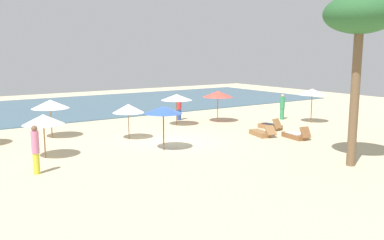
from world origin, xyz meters
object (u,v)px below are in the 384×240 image
Objects in this scene: umbrella_4 at (50,104)px; person_2 at (282,107)px; person_1 at (36,149)px; umbrella_5 at (43,119)px; person_0 at (179,108)px; umbrella_3 at (128,108)px; lounger_0 at (295,135)px; palm_1 at (360,18)px; lounger_1 at (261,133)px; umbrella_0 at (163,110)px; lounger_2 at (271,126)px; umbrella_8 at (218,94)px; umbrella_2 at (177,97)px; umbrella_6 at (312,92)px.

umbrella_4 is 15.68m from person_2.
umbrella_4 is 1.10× the size of person_1.
umbrella_5 is 1.13× the size of person_0.
lounger_0 is at bearing -33.52° from umbrella_3.
umbrella_3 is 4.40m from umbrella_4.
palm_1 is (10.37, -8.64, 4.32)m from umbrella_5.
person_0 is (-0.87, 7.37, 0.73)m from lounger_1.
umbrella_0 is 8.65m from lounger_2.
umbrella_0 is at bearing 126.82° from palm_1.
umbrella_3 is 12.35m from palm_1.
umbrella_8 is 1.09× the size of person_1.
umbrella_2 is at bearing -126.56° from person_0.
umbrella_6 reaches higher than umbrella_3.
umbrella_2 is 13.09m from palm_1.
umbrella_4 is 10.98m from umbrella_8.
umbrella_5 reaches higher than lounger_0.
person_1 is at bearing 175.15° from lounger_0.
umbrella_6 is 18.62m from person_1.
person_2 is at bearing -10.39° from umbrella_4.
umbrella_8 reaches higher than umbrella_5.
lounger_1 is (2.13, -5.67, -1.69)m from umbrella_2.
umbrella_6 reaches higher than lounger_2.
umbrella_8 is at bearing 143.05° from umbrella_6.
umbrella_8 is at bearing 34.66° from umbrella_0.
lounger_2 is 0.95× the size of person_2.
umbrella_2 is 1.05× the size of person_1.
umbrella_0 is 1.12× the size of person_1.
umbrella_0 is at bearing 5.91° from person_1.
umbrella_4 is (-3.70, 6.08, -0.09)m from umbrella_0.
umbrella_5 is at bearing 140.21° from palm_1.
person_0 is 14.03m from person_1.
lounger_1 is 0.92× the size of person_1.
umbrella_6 is (8.11, -4.29, 0.25)m from umbrella_2.
umbrella_5 is 1.17× the size of lounger_2.
umbrella_3 reaches higher than person_0.
umbrella_4 reaches higher than umbrella_8.
lounger_0 is (11.12, -7.88, -1.73)m from umbrella_4.
umbrella_8 is 1.25× the size of lounger_2.
umbrella_4 is 7.22m from person_1.
person_0 is at bearing 6.78° from umbrella_4.
person_1 is (-14.58, -1.71, 0.84)m from lounger_2.
umbrella_5 is (-5.22, 1.76, -0.23)m from umbrella_0.
umbrella_8 is at bearing 91.60° from lounger_0.
umbrella_3 is 7.65m from lounger_1.
person_2 is (11.97, -0.05, -0.80)m from umbrella_3.
lounger_1 is at bearing 2.01° from person_1.
umbrella_5 is at bearing -174.93° from person_2.
umbrella_0 is 1.12× the size of umbrella_3.
umbrella_6 is 4.37m from lounger_2.
umbrella_4 is at bearing 147.95° from lounger_1.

